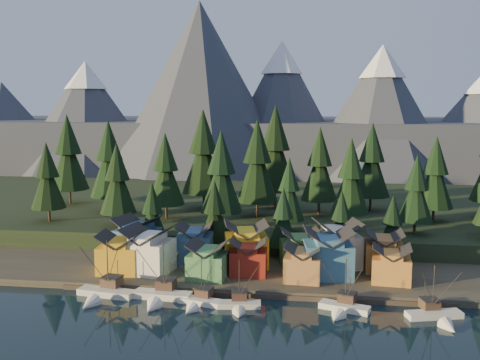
# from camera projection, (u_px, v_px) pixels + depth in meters

# --- Properties ---
(ground) EXTENTS (500.00, 500.00, 0.00)m
(ground) POSITION_uv_depth(u_px,v_px,m) (241.00, 328.00, 93.48)
(ground) COLOR black
(ground) RESTS_ON ground
(shore_strip) EXTENTS (400.00, 50.00, 1.50)m
(shore_strip) POSITION_uv_depth(u_px,v_px,m) (263.00, 259.00, 132.62)
(shore_strip) COLOR #353027
(shore_strip) RESTS_ON ground
(hillside) EXTENTS (420.00, 100.00, 6.00)m
(hillside) POSITION_uv_depth(u_px,v_px,m) (276.00, 211.00, 181.36)
(hillside) COLOR black
(hillside) RESTS_ON ground
(dock) EXTENTS (80.00, 4.00, 1.00)m
(dock) POSITION_uv_depth(u_px,v_px,m) (252.00, 293.00, 109.60)
(dock) COLOR #493E34
(dock) RESTS_ON ground
(mountain_ridge) EXTENTS (560.00, 190.00, 90.00)m
(mountain_ridge) POSITION_uv_depth(u_px,v_px,m) (284.00, 128.00, 299.94)
(mountain_ridge) COLOR #4C5062
(mountain_ridge) RESTS_ON ground
(boat_0) EXTENTS (12.70, 13.51, 12.75)m
(boat_0) POSITION_uv_depth(u_px,v_px,m) (103.00, 287.00, 107.92)
(boat_0) COLOR beige
(boat_0) RESTS_ON ground
(boat_1) EXTENTS (12.25, 13.23, 12.75)m
(boat_1) POSITION_uv_depth(u_px,v_px,m) (160.00, 289.00, 106.45)
(boat_1) COLOR silver
(boat_1) RESTS_ON ground
(boat_2) EXTENTS (9.33, 9.78, 10.45)m
(boat_2) POSITION_uv_depth(u_px,v_px,m) (198.00, 296.00, 103.75)
(boat_2) COLOR white
(boat_2) RESTS_ON ground
(boat_3) EXTENTS (8.78, 9.37, 10.34)m
(boat_3) POSITION_uv_depth(u_px,v_px,m) (239.00, 299.00, 102.11)
(boat_3) COLOR beige
(boat_3) RESTS_ON ground
(boat_5) EXTENTS (10.17, 10.61, 11.08)m
(boat_5) POSITION_uv_depth(u_px,v_px,m) (343.00, 301.00, 100.55)
(boat_5) COLOR white
(boat_5) RESTS_ON ground
(boat_6) EXTENTS (10.94, 11.46, 10.90)m
(boat_6) POSITION_uv_depth(u_px,v_px,m) (438.00, 310.00, 96.83)
(boat_6) COLOR silver
(boat_6) RESTS_ON ground
(house_front_0) EXTENTS (9.52, 9.07, 8.96)m
(house_front_0) POSITION_uv_depth(u_px,v_px,m) (120.00, 251.00, 119.64)
(house_front_0) COLOR gold
(house_front_0) RESTS_ON shore_strip
(house_front_1) EXTENTS (11.47, 11.15, 10.30)m
(house_front_1) POSITION_uv_depth(u_px,v_px,m) (148.00, 248.00, 119.54)
(house_front_1) COLOR silver
(house_front_1) RESTS_ON shore_strip
(house_front_2) EXTENTS (8.76, 8.82, 7.94)m
(house_front_2) POSITION_uv_depth(u_px,v_px,m) (208.00, 259.00, 115.73)
(house_front_2) COLOR #46824B
(house_front_2) RESTS_ON shore_strip
(house_front_3) EXTENTS (8.13, 7.77, 8.02)m
(house_front_3) POSITION_uv_depth(u_px,v_px,m) (249.00, 256.00, 118.07)
(house_front_3) COLOR maroon
(house_front_3) RESTS_ON shore_strip
(house_front_4) EXTENTS (8.18, 8.74, 7.81)m
(house_front_4) POSITION_uv_depth(u_px,v_px,m) (303.00, 261.00, 114.20)
(house_front_4) COLOR #AC733D
(house_front_4) RESTS_ON shore_strip
(house_front_5) EXTENTS (11.23, 10.43, 10.70)m
(house_front_5) POSITION_uv_depth(u_px,v_px,m) (328.00, 252.00, 116.16)
(house_front_5) COLOR #3B6B8B
(house_front_5) RESTS_ON shore_strip
(house_front_6) EXTENTS (8.60, 8.21, 7.90)m
(house_front_6) POSITION_uv_depth(u_px,v_px,m) (391.00, 263.00, 112.92)
(house_front_6) COLOR #C17C31
(house_front_6) RESTS_ON shore_strip
(house_back_0) EXTENTS (11.19, 10.92, 10.17)m
(house_back_0) POSITION_uv_depth(u_px,v_px,m) (137.00, 237.00, 130.52)
(house_back_0) COLOR #325477
(house_back_0) RESTS_ON shore_strip
(house_back_1) EXTENTS (8.93, 9.02, 9.29)m
(house_back_1) POSITION_uv_depth(u_px,v_px,m) (195.00, 242.00, 127.38)
(house_back_1) COLOR #35577E
(house_back_1) RESTS_ON shore_strip
(house_back_2) EXTENTS (11.35, 10.75, 10.29)m
(house_back_2) POSITION_uv_depth(u_px,v_px,m) (246.00, 243.00, 124.15)
(house_back_2) COLOR yellow
(house_back_2) RESTS_ON shore_strip
(house_back_3) EXTENTS (9.96, 9.18, 8.88)m
(house_back_3) POSITION_uv_depth(u_px,v_px,m) (300.00, 248.00, 123.06)
(house_back_3) COLOR #447640
(house_back_3) RESTS_ON shore_strip
(house_back_4) EXTENTS (11.98, 11.70, 10.76)m
(house_back_4) POSITION_uv_depth(u_px,v_px,m) (337.00, 243.00, 123.64)
(house_back_4) COLOR silver
(house_back_4) RESTS_ON shore_strip
(house_back_5) EXTENTS (8.47, 8.57, 9.24)m
(house_back_5) POSITION_uv_depth(u_px,v_px,m) (384.00, 250.00, 120.30)
(house_back_5) COLOR #986536
(house_back_5) RESTS_ON shore_strip
(tree_hill_0) EXTENTS (9.69, 9.69, 22.57)m
(tree_hill_0) POSITION_uv_depth(u_px,v_px,m) (48.00, 178.00, 150.23)
(tree_hill_0) COLOR #332319
(tree_hill_0) RESTS_ON hillside
(tree_hill_1) EXTENTS (12.16, 12.16, 28.33)m
(tree_hill_1) POSITION_uv_depth(u_px,v_px,m) (109.00, 162.00, 163.88)
(tree_hill_1) COLOR #332319
(tree_hill_1) RESTS_ON hillside
(tree_hill_2) EXTENTS (9.79, 9.79, 22.80)m
(tree_hill_2) POSITION_uv_depth(u_px,v_px,m) (117.00, 181.00, 143.34)
(tree_hill_2) COLOR #332319
(tree_hill_2) RESTS_ON hillside
(tree_hill_3) EXTENTS (10.74, 10.74, 25.03)m
(tree_hill_3) POSITION_uv_depth(u_px,v_px,m) (166.00, 172.00, 153.61)
(tree_hill_3) COLOR #332319
(tree_hill_3) RESTS_ON hillside
(tree_hill_4) EXTENTS (13.58, 13.58, 31.64)m
(tree_hill_4) POSITION_uv_depth(u_px,v_px,m) (203.00, 155.00, 166.75)
(tree_hill_4) COLOR #332319
(tree_hill_4) RESTS_ON hillside
(tree_hill_5) EXTENTS (11.31, 11.31, 26.34)m
(tree_hill_5) POSITION_uv_depth(u_px,v_px,m) (221.00, 175.00, 141.29)
(tree_hill_5) COLOR #332319
(tree_hill_5) RESTS_ON hillside
(tree_hill_6) EXTENTS (12.38, 12.38, 28.85)m
(tree_hill_6) POSITION_uv_depth(u_px,v_px,m) (257.00, 164.00, 154.74)
(tree_hill_6) COLOR #332319
(tree_hill_6) RESTS_ON hillside
(tree_hill_7) EXTENTS (8.38, 8.38, 19.53)m
(tree_hill_7) POSITION_uv_depth(u_px,v_px,m) (289.00, 191.00, 137.44)
(tree_hill_7) COLOR #332319
(tree_hill_7) RESTS_ON hillside
(tree_hill_8) EXTENTS (11.33, 11.33, 26.39)m
(tree_hill_8) POSITION_uv_depth(u_px,v_px,m) (320.00, 167.00, 159.39)
(tree_hill_8) COLOR #332319
(tree_hill_8) RESTS_ON hillside
(tree_hill_9) EXTENTS (10.42, 10.42, 24.27)m
(tree_hill_9) POSITION_uv_depth(u_px,v_px,m) (351.00, 179.00, 141.80)
(tree_hill_9) COLOR #332319
(tree_hill_9) RESTS_ON hillside
(tree_hill_10) EXTENTS (11.79, 11.79, 27.48)m
(tree_hill_10) POSITION_uv_depth(u_px,v_px,m) (372.00, 163.00, 165.01)
(tree_hill_10) COLOR #332319
(tree_hill_10) RESTS_ON hillside
(tree_hill_11) EXTENTS (8.81, 8.81, 20.53)m
(tree_hill_11) POSITION_uv_depth(u_px,v_px,m) (416.00, 191.00, 135.04)
(tree_hill_11) COLOR #332319
(tree_hill_11) RESTS_ON hillside
(tree_hill_12) EXTENTS (10.42, 10.42, 24.26)m
(tree_hill_12) POSITION_uv_depth(u_px,v_px,m) (435.00, 175.00, 149.38)
(tree_hill_12) COLOR #332319
(tree_hill_12) RESTS_ON hillside
(tree_hill_15) EXTENTS (14.13, 14.13, 32.93)m
(tree_hill_15) POSITION_uv_depth(u_px,v_px,m) (275.00, 151.00, 170.57)
(tree_hill_15) COLOR #332319
(tree_hill_15) RESTS_ON hillside
(tree_hill_16) EXTENTS (12.80, 12.80, 29.83)m
(tree_hill_16) POSITION_uv_depth(u_px,v_px,m) (68.00, 155.00, 175.99)
(tree_hill_16) COLOR #332319
(tree_hill_16) RESTS_ON hillside
(tree_shore_0) EXTENTS (7.78, 7.78, 18.12)m
(tree_shore_0) POSITION_uv_depth(u_px,v_px,m) (152.00, 214.00, 134.88)
(tree_shore_0) COLOR #332319
(tree_shore_0) RESTS_ON shore_strip
(tree_shore_1) EXTENTS (8.13, 8.13, 18.93)m
(tree_shore_1) POSITION_uv_depth(u_px,v_px,m) (215.00, 214.00, 132.67)
(tree_shore_1) COLOR #332319
(tree_shore_1) RESTS_ON shore_strip
(tree_shore_2) EXTENTS (7.53, 7.53, 17.55)m
(tree_shore_2) POSITION_uv_depth(u_px,v_px,m) (283.00, 219.00, 130.51)
(tree_shore_2) COLOR #332319
(tree_shore_2) RESTS_ON shore_strip
(tree_shore_3) EXTENTS (7.36, 7.36, 17.15)m
(tree_shore_3) POSITION_uv_depth(u_px,v_px,m) (341.00, 222.00, 128.66)
(tree_shore_3) COLOR #332319
(tree_shore_3) RESTS_ON shore_strip
(tree_shore_4) EXTENTS (6.97, 6.97, 16.23)m
(tree_shore_4) POSITION_uv_depth(u_px,v_px,m) (392.00, 225.00, 127.13)
(tree_shore_4) COLOR #332319
(tree_shore_4) RESTS_ON shore_strip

